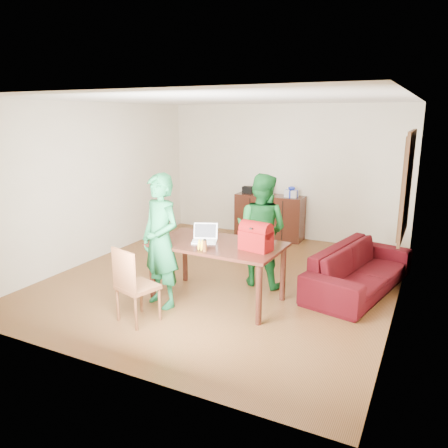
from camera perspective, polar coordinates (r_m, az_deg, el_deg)
The scene contains 10 objects.
room at distance 6.62m, azimuth 0.65°, elevation 3.82°, with size 5.20×5.70×2.90m.
table at distance 5.89m, azimuth -0.86°, elevation -3.49°, with size 1.77×1.03×0.82m.
chair at distance 5.55m, azimuth -11.24°, elevation -9.68°, with size 0.53×0.52×0.96m.
person_near at distance 5.75m, azimuth -8.26°, elevation -2.23°, with size 0.65×0.42×1.78m, color #166534.
person_far at distance 6.45m, azimuth 4.88°, elevation -0.78°, with size 0.81×0.63×1.68m, color #12521D.
laptop at distance 5.89m, azimuth -2.59°, elevation -1.96°, with size 0.39×0.33×0.23m.
bananas at distance 5.53m, azimuth -2.95°, elevation -3.21°, with size 0.15×0.09×0.06m, color yellow, non-canonical shape.
bottle at distance 5.48m, azimuth -2.54°, elevation -2.79°, with size 0.05×0.05×0.16m, color #5B2F14.
red_bag at distance 5.53m, azimuth 4.19°, elevation -1.94°, with size 0.40×0.23×0.29m, color maroon.
sofa at distance 6.66m, azimuth 17.29°, elevation -5.63°, with size 2.17×0.85×0.63m, color #3D0A08.
Camera 1 is at (2.83, -5.75, 2.49)m, focal length 35.00 mm.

